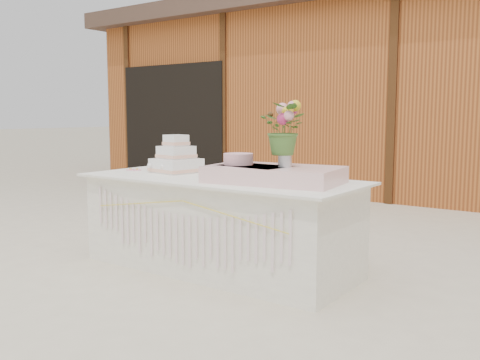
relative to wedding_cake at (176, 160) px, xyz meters
name	(u,v)px	position (x,y,z in m)	size (l,w,h in m)	color
ground	(219,268)	(0.56, -0.10, -0.88)	(80.00, 80.00, 0.00)	beige
barn	(433,91)	(0.55, 5.90, 0.79)	(12.60, 4.60, 3.30)	#AC5924
cake_table	(219,223)	(0.56, -0.10, -0.50)	(2.40, 1.00, 0.77)	white
wedding_cake	(176,160)	(0.00, 0.00, 0.00)	(0.43, 0.43, 0.34)	white
pink_cake_stand	(238,165)	(0.80, -0.16, 0.01)	(0.30, 0.30, 0.21)	white
satin_runner	(274,175)	(1.11, -0.11, -0.05)	(1.00, 0.58, 0.13)	beige
flower_vase	(285,158)	(1.20, -0.11, 0.08)	(0.10, 0.10, 0.14)	silver
bouquet	(285,122)	(1.20, -0.11, 0.35)	(0.35, 0.30, 0.39)	#446F2C
loose_flowers	(143,168)	(-0.44, 0.01, -0.10)	(0.16, 0.38, 0.02)	pink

